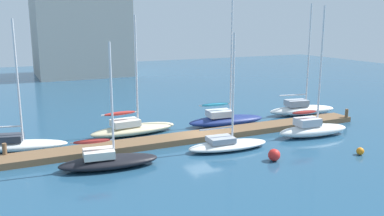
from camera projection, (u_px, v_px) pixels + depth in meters
name	position (u px, v px, depth m)	size (l,w,h in m)	color
ground_plane	(203.00, 138.00, 31.46)	(120.00, 120.00, 0.00)	navy
dock_pier	(203.00, 136.00, 31.41)	(28.54, 2.04, 0.44)	brown
dock_piling_near_end	(5.00, 152.00, 26.27)	(0.28, 0.28, 1.18)	brown
dock_piling_far_end	(346.00, 116.00, 36.40)	(0.28, 0.28, 1.18)	brown
sailboat_0	(17.00, 144.00, 28.35)	(6.85, 3.33, 9.00)	white
sailboat_1	(108.00, 160.00, 25.04)	(6.25, 2.72, 7.67)	black
sailboat_2	(133.00, 128.00, 32.42)	(7.18, 2.64, 9.28)	beige
sailboat_3	(227.00, 144.00, 28.64)	(6.06, 2.46, 8.09)	white
sailboat_4	(226.00, 118.00, 35.25)	(7.02, 2.74, 10.89)	navy
sailboat_5	(313.00, 128.00, 31.93)	(6.18, 2.40, 9.96)	white
sailboat_6	(302.00, 109.00, 39.19)	(6.98, 2.96, 10.38)	white
mooring_buoy_orange	(360.00, 151.00, 27.55)	(0.51, 0.51, 0.51)	orange
mooring_buoy_red	(274.00, 155.00, 26.33)	(0.79, 0.79, 0.79)	red
harbor_building_distant	(80.00, 19.00, 66.39)	(14.35, 12.07, 18.12)	#ADA89E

